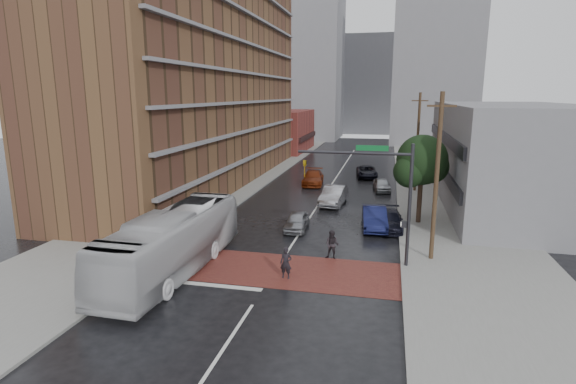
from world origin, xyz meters
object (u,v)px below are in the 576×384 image
at_px(pedestrian_b, 332,245).
at_px(suv_travel, 367,172).
at_px(pedestrian_a, 286,263).
at_px(car_travel_c, 313,178).
at_px(car_travel_a, 297,221).
at_px(car_travel_b, 334,196).
at_px(car_parked_far, 382,185).
at_px(transit_bus, 173,242).
at_px(car_parked_near, 374,218).
at_px(car_parked_mid, 389,220).

bearing_deg(pedestrian_b, suv_travel, 99.26).
bearing_deg(pedestrian_a, car_travel_c, 98.58).
bearing_deg(car_travel_a, car_travel_b, 76.58).
bearing_deg(pedestrian_b, car_travel_a, 132.11).
height_order(suv_travel, car_parked_far, suv_travel).
xyz_separation_m(car_travel_a, suv_travel, (3.96, 22.72, 0.03)).
bearing_deg(car_parked_far, car_travel_c, 158.28).
relative_size(transit_bus, car_parked_far, 3.21).
height_order(transit_bus, pedestrian_b, transit_bus).
bearing_deg(car_parked_near, car_travel_b, 114.67).
height_order(transit_bus, car_travel_c, transit_bus).
bearing_deg(pedestrian_a, car_parked_near, 69.80).
bearing_deg(car_travel_b, car_parked_far, 64.91).
relative_size(car_travel_a, suv_travel, 0.78).
relative_size(pedestrian_a, car_travel_c, 0.33).
bearing_deg(car_travel_a, car_parked_far, 67.38).
xyz_separation_m(pedestrian_b, car_parked_near, (2.28, 7.00, -0.08)).
xyz_separation_m(suv_travel, car_parked_far, (1.90, -7.52, -0.02)).
bearing_deg(suv_travel, car_travel_a, -107.29).
xyz_separation_m(pedestrian_a, suv_travel, (2.73, 31.64, -0.19)).
bearing_deg(suv_travel, transit_bus, -113.20).
bearing_deg(pedestrian_a, car_travel_b, 90.57).
relative_size(pedestrian_b, car_parked_near, 0.36).
xyz_separation_m(pedestrian_a, car_parked_far, (4.63, 24.12, -0.21)).
height_order(suv_travel, car_parked_mid, suv_travel).
relative_size(transit_bus, car_travel_a, 3.25).
bearing_deg(suv_travel, car_parked_mid, -90.04).
xyz_separation_m(car_travel_a, car_parked_near, (5.58, 1.61, 0.15)).
xyz_separation_m(transit_bus, car_parked_near, (10.70, 11.00, -0.94)).
relative_size(car_travel_a, car_travel_b, 0.75).
relative_size(car_parked_mid, car_parked_far, 1.19).
height_order(pedestrian_a, car_parked_far, pedestrian_a).
height_order(car_travel_b, car_travel_c, car_travel_b).
height_order(transit_bus, pedestrian_a, transit_bus).
bearing_deg(car_travel_a, pedestrian_a, -83.70).
bearing_deg(car_parked_far, car_travel_a, -119.56).
distance_m(pedestrian_b, car_parked_far, 20.75).
bearing_deg(car_travel_c, transit_bus, -102.68).
distance_m(transit_bus, car_travel_a, 10.75).
height_order(car_travel_a, suv_travel, suv_travel).
bearing_deg(car_travel_a, pedestrian_b, -60.04).
bearing_deg(car_travel_c, car_parked_mid, -66.58).
bearing_deg(car_parked_far, car_parked_near, -99.66).
distance_m(pedestrian_a, car_travel_a, 9.00).
bearing_deg(car_parked_far, transit_bus, -122.55).
bearing_deg(car_parked_mid, car_travel_a, -167.86).
distance_m(pedestrian_a, car_travel_c, 26.04).
bearing_deg(transit_bus, car_travel_b, 69.98).
bearing_deg(car_parked_near, suv_travel, 89.00).
relative_size(pedestrian_a, car_travel_b, 0.34).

